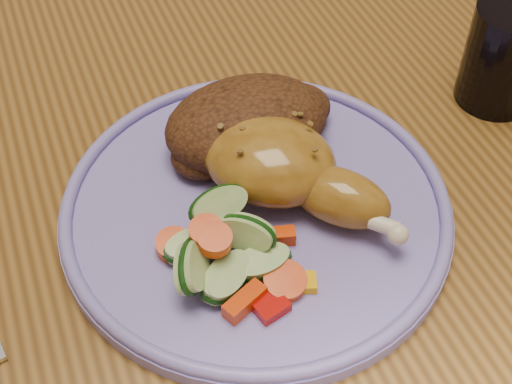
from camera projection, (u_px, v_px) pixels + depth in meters
dining_table at (227, 184)px, 0.68m from camera, size 0.90×1.40×0.75m
plate at (256, 210)px, 0.54m from camera, size 0.29×0.29×0.01m
plate_rim at (256, 201)px, 0.53m from camera, size 0.29×0.29×0.01m
chicken_leg at (286, 169)px, 0.53m from camera, size 0.14×0.16×0.05m
rice_pilaf at (250, 124)px, 0.56m from camera, size 0.14×0.10×0.06m
vegetable_pile at (226, 254)px, 0.49m from camera, size 0.10×0.11×0.05m
drinking_glass at (505, 56)px, 0.60m from camera, size 0.07×0.07×0.09m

